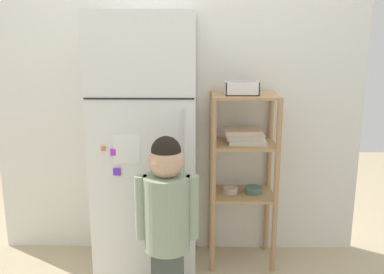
# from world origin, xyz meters

# --- Properties ---
(ground_plane) EXTENTS (6.00, 6.00, 0.00)m
(ground_plane) POSITION_xyz_m (0.00, 0.00, 0.00)
(ground_plane) COLOR tan
(kitchen_wall_back) EXTENTS (2.56, 0.03, 2.17)m
(kitchen_wall_back) POSITION_xyz_m (0.00, 0.35, 1.09)
(kitchen_wall_back) COLOR silver
(kitchen_wall_back) RESTS_ON ground
(refrigerator) EXTENTS (0.61, 0.64, 1.67)m
(refrigerator) POSITION_xyz_m (-0.18, 0.02, 0.84)
(refrigerator) COLOR white
(refrigerator) RESTS_ON ground
(child_standing) EXTENTS (0.34, 0.25, 1.04)m
(child_standing) POSITION_xyz_m (-0.02, -0.48, 0.63)
(child_standing) COLOR #444D47
(child_standing) RESTS_ON ground
(pantry_shelf_unit) EXTENTS (0.44, 0.34, 1.17)m
(pantry_shelf_unit) POSITION_xyz_m (0.44, 0.16, 0.75)
(pantry_shelf_unit) COLOR tan
(pantry_shelf_unit) RESTS_ON ground
(fruit_bin) EXTENTS (0.21, 0.17, 0.08)m
(fruit_bin) POSITION_xyz_m (0.43, 0.14, 1.20)
(fruit_bin) COLOR white
(fruit_bin) RESTS_ON pantry_shelf_unit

